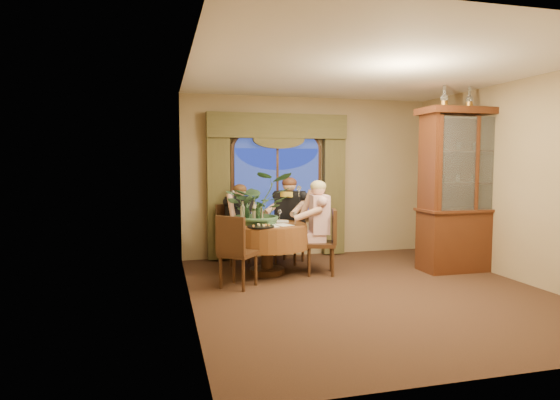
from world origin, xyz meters
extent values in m
plane|color=black|center=(0.00, 0.00, 0.00)|extent=(5.00, 5.00, 0.00)
plane|color=#8C7551|center=(0.00, 2.50, 1.40)|extent=(4.50, 0.00, 4.50)
plane|color=#8C7551|center=(2.25, 0.00, 1.40)|extent=(0.00, 5.00, 5.00)
plane|color=white|center=(0.00, 0.00, 2.80)|extent=(5.00, 5.00, 0.00)
cube|color=#423E20|center=(-1.63, 2.38, 1.18)|extent=(0.38, 0.14, 2.32)
cube|color=#423E20|center=(0.43, 2.38, 1.18)|extent=(0.38, 0.14, 2.32)
cylinder|color=maroon|center=(-1.05, 1.25, 0.38)|extent=(1.40, 1.40, 0.75)
cube|color=#3B1A0D|center=(1.96, 0.73, 1.23)|extent=(1.52, 0.60, 2.47)
cube|color=black|center=(-0.29, 1.02, 0.48)|extent=(0.52, 0.52, 0.96)
cube|color=black|center=(-0.53, 1.90, 0.48)|extent=(0.59, 0.59, 0.96)
cube|color=black|center=(-1.42, 2.07, 0.48)|extent=(0.56, 0.56, 0.96)
cube|color=black|center=(-1.59, 0.60, 0.48)|extent=(0.59, 0.59, 0.96)
imported|color=#375B37|center=(-1.16, 1.35, 1.40)|extent=(1.03, 1.15, 0.90)
imported|color=#45572B|center=(-1.03, 1.21, 0.77)|extent=(0.14, 0.14, 0.04)
cylinder|color=black|center=(-1.23, 0.88, 0.76)|extent=(0.38, 0.38, 0.02)
cylinder|color=black|center=(-1.33, 1.38, 0.92)|extent=(0.07, 0.07, 0.33)
cylinder|color=black|center=(-1.20, 1.18, 0.92)|extent=(0.07, 0.07, 0.33)
cylinder|color=tan|center=(-1.23, 1.32, 0.92)|extent=(0.07, 0.07, 0.33)
cylinder|color=tan|center=(-1.40, 1.38, 0.92)|extent=(0.07, 0.07, 0.33)
cube|color=white|center=(-0.86, 1.05, 0.75)|extent=(0.29, 0.35, 0.00)
cube|color=white|center=(-0.77, 1.45, 0.75)|extent=(0.28, 0.34, 0.00)
cube|color=white|center=(-1.08, 0.97, 0.75)|extent=(0.24, 0.32, 0.00)
camera|label=1|loc=(-2.58, -5.47, 1.66)|focal=30.00mm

